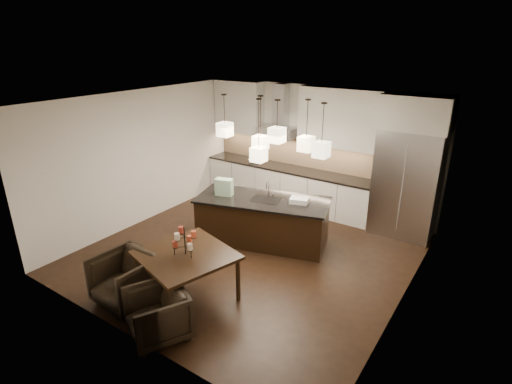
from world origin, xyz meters
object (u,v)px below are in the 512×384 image
Objects in this scene: island_body at (262,221)px; dining_table at (187,276)px; refrigerator at (406,184)px; armchair_left at (126,279)px; armchair_right at (157,314)px.

island_body is 2.17m from dining_table.
armchair_left is at bearing -121.02° from refrigerator.
dining_table is at bearing -117.56° from refrigerator.
armchair_right is at bearing -12.44° from armchair_left.
armchair_left reaches higher than dining_table.
dining_table is (-2.11, -4.04, -0.70)m from refrigerator.
refrigerator is 4.61m from dining_table.
island_body is at bearing 107.24° from dining_table.
refrigerator is 5.45m from armchair_left.
refrigerator is at bearing 78.30° from dining_table.
refrigerator is 2.82× the size of armchair_right.
armchair_left is at bearing -118.98° from island_body.
island_body is 1.93× the size of dining_table.
armchair_left is (-2.79, -4.63, -0.68)m from refrigerator.
refrigerator is 0.88× the size of island_body.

